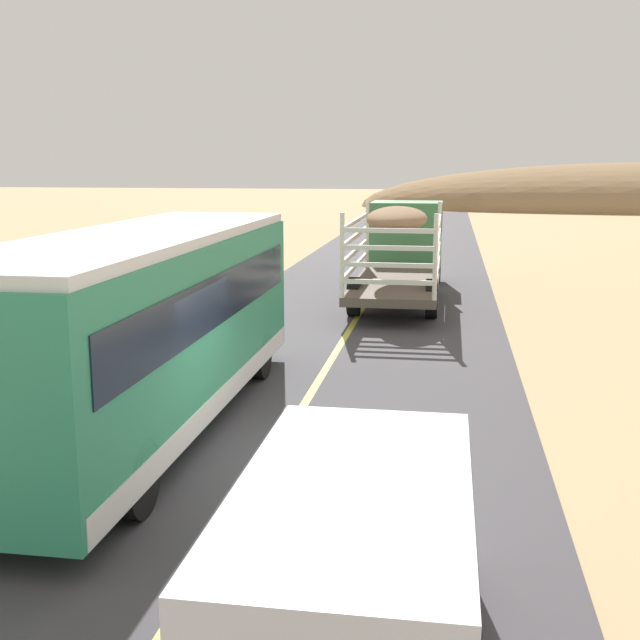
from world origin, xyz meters
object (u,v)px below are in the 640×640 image
(livestock_truck, at_px, (403,239))
(boulder_near_shoulder, at_px, (228,228))
(suv_near, at_px, (355,582))
(bus, at_px, (144,324))

(livestock_truck, distance_m, boulder_near_shoulder, 20.60)
(suv_near, xyz_separation_m, livestock_truck, (-0.87, 20.99, 0.70))
(boulder_near_shoulder, bearing_deg, livestock_truck, -57.99)
(suv_near, height_order, bus, bus)
(suv_near, distance_m, livestock_truck, 21.02)
(suv_near, relative_size, bus, 0.46)
(suv_near, xyz_separation_m, bus, (-4.15, 6.26, 0.66))
(bus, relative_size, boulder_near_shoulder, 7.27)
(suv_near, height_order, boulder_near_shoulder, suv_near)
(bus, height_order, boulder_near_shoulder, bus)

